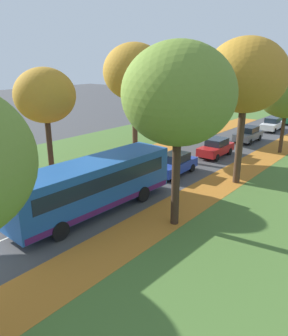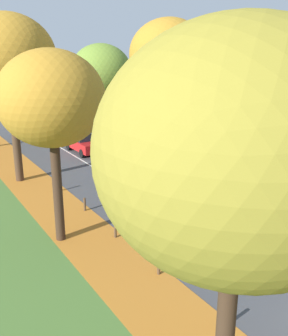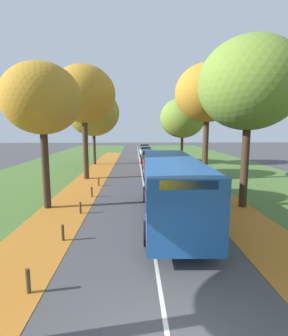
# 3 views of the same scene
# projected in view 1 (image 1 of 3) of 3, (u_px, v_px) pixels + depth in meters

# --- Properties ---
(grass_verge_left) EXTENTS (12.00, 90.00, 0.01)m
(grass_verge_left) POSITION_uv_depth(u_px,v_px,m) (112.00, 145.00, 33.91)
(grass_verge_left) COLOR #476B2D
(grass_verge_left) RESTS_ON ground
(leaf_litter_left) EXTENTS (2.80, 60.00, 0.00)m
(leaf_litter_left) POSITION_uv_depth(u_px,v_px,m) (101.00, 167.00, 26.74)
(leaf_litter_left) COLOR #B26B23
(leaf_litter_left) RESTS_ON grass_verge_left
(leaf_litter_right) EXTENTS (2.80, 60.00, 0.00)m
(leaf_litter_right) POSITION_uv_depth(u_px,v_px,m) (199.00, 195.00, 21.18)
(leaf_litter_right) COLOR #B26B23
(leaf_litter_right) RESTS_ON grass_verge_right
(road_centre_line) EXTENTS (0.12, 80.00, 0.01)m
(road_centre_line) POSITION_uv_depth(u_px,v_px,m) (188.00, 161.00, 28.36)
(road_centre_line) COLOR silver
(road_centre_line) RESTS_ON ground
(tree_left_near) EXTENTS (4.23, 4.23, 7.93)m
(tree_left_near) POSITION_uv_depth(u_px,v_px,m) (45.00, 96.00, 22.60)
(tree_left_near) COLOR #382619
(tree_left_near) RESTS_ON ground
(tree_left_mid) EXTENTS (5.43, 5.43, 9.82)m
(tree_left_mid) POSITION_uv_depth(u_px,v_px,m) (134.00, 72.00, 28.21)
(tree_left_mid) COLOR #422D1E
(tree_left_mid) RESTS_ON ground
(tree_left_far) EXTENTS (6.33, 6.33, 9.23)m
(tree_left_far) POSITION_uv_depth(u_px,v_px,m) (187.00, 79.00, 35.92)
(tree_left_far) COLOR #422D1E
(tree_left_far) RESTS_ON ground
(tree_right_near) EXTENTS (5.49, 5.49, 9.29)m
(tree_right_near) POSITION_uv_depth(u_px,v_px,m) (178.00, 95.00, 15.50)
(tree_right_near) COLOR #382619
(tree_right_near) RESTS_ON ground
(tree_right_mid) EXTENTS (5.38, 5.38, 9.82)m
(tree_right_mid) POSITION_uv_depth(u_px,v_px,m) (246.00, 76.00, 21.20)
(tree_right_mid) COLOR #422D1E
(tree_right_mid) RESTS_ON ground
(tree_right_far) EXTENTS (5.47, 5.47, 8.21)m
(tree_right_far) POSITION_uv_depth(u_px,v_px,m) (288.00, 91.00, 29.26)
(tree_right_far) COLOR #422D1E
(tree_right_far) RESTS_ON ground
(bollard_third) EXTENTS (0.12, 0.12, 0.66)m
(bollard_third) POSITION_uv_depth(u_px,v_px,m) (10.00, 199.00, 19.84)
(bollard_third) COLOR #4C3823
(bollard_third) RESTS_ON ground
(bollard_fourth) EXTENTS (0.12, 0.12, 0.63)m
(bollard_fourth) POSITION_uv_depth(u_px,v_px,m) (57.00, 184.00, 22.32)
(bollard_fourth) COLOR #4C3823
(bollard_fourth) RESTS_ON ground
(bollard_fifth) EXTENTS (0.12, 0.12, 0.69)m
(bollard_fifth) POSITION_uv_depth(u_px,v_px,m) (94.00, 171.00, 24.76)
(bollard_fifth) COLOR #4C3823
(bollard_fifth) RESTS_ON ground
(bollard_sixth) EXTENTS (0.12, 0.12, 0.67)m
(bollard_sixth) POSITION_uv_depth(u_px,v_px,m) (125.00, 161.00, 27.24)
(bollard_sixth) COLOR #4C3823
(bollard_sixth) RESTS_ON ground
(bus) EXTENTS (2.90, 10.47, 2.98)m
(bus) POSITION_uv_depth(u_px,v_px,m) (93.00, 184.00, 18.52)
(bus) COLOR #1E5199
(bus) RESTS_ON ground
(car_blue_lead) EXTENTS (1.90, 4.26, 1.62)m
(car_blue_lead) POSITION_uv_depth(u_px,v_px,m) (175.00, 164.00, 24.94)
(car_blue_lead) COLOR #233D9E
(car_blue_lead) RESTS_ON ground
(car_red_following) EXTENTS (1.83, 4.23, 1.62)m
(car_red_following) POSITION_uv_depth(u_px,v_px,m) (216.00, 148.00, 29.60)
(car_red_following) COLOR #B21919
(car_red_following) RESTS_ON ground
(car_grey_third_in_line) EXTENTS (1.79, 4.20, 1.62)m
(car_grey_third_in_line) POSITION_uv_depth(u_px,v_px,m) (248.00, 134.00, 34.92)
(car_grey_third_in_line) COLOR slate
(car_grey_third_in_line) RESTS_ON ground
(car_white_fourth_in_line) EXTENTS (1.93, 4.27, 1.62)m
(car_white_fourth_in_line) POSITION_uv_depth(u_px,v_px,m) (272.00, 124.00, 40.33)
(car_white_fourth_in_line) COLOR silver
(car_white_fourth_in_line) RESTS_ON ground
(car_green_trailing) EXTENTS (1.89, 4.25, 1.62)m
(car_green_trailing) POSITION_uv_depth(u_px,v_px,m) (288.00, 117.00, 45.04)
(car_green_trailing) COLOR #1E6038
(car_green_trailing) RESTS_ON ground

